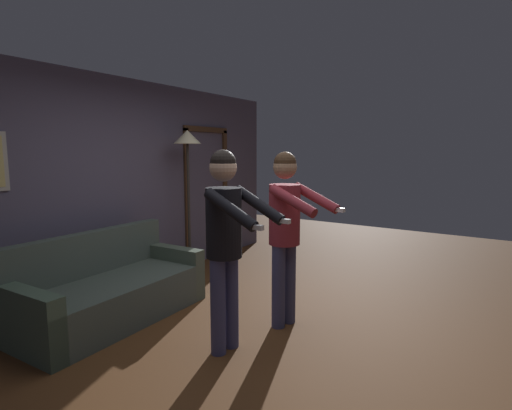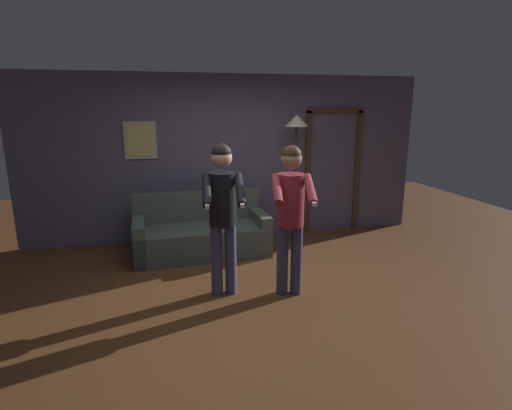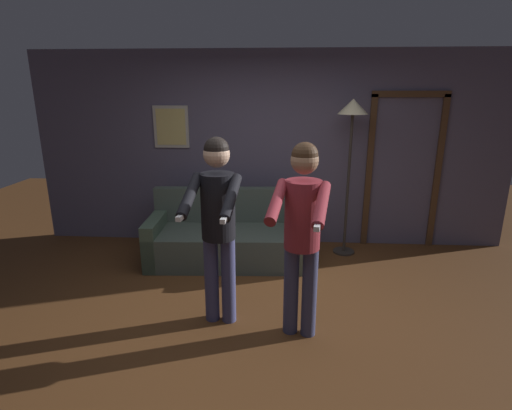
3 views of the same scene
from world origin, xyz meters
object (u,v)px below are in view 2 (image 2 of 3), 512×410
object	(u,v)px
couch	(201,235)
torchiere_lamp	(296,134)
person_standing_right	(291,207)
person_standing_left	(223,206)

from	to	relation	value
couch	torchiere_lamp	size ratio (longest dim) A/B	0.98
torchiere_lamp	person_standing_right	distance (m)	2.12
couch	person_standing_right	distance (m)	1.93
torchiere_lamp	person_standing_right	xyz separation A→B (m)	(-0.67, -1.90, -0.66)
person_standing_left	person_standing_right	xyz separation A→B (m)	(0.73, -0.16, -0.01)
torchiere_lamp	couch	bearing A→B (deg)	-167.47
person_standing_left	person_standing_right	size ratio (longest dim) A/B	1.01
torchiere_lamp	person_standing_right	world-z (taller)	torchiere_lamp
couch	person_standing_left	world-z (taller)	person_standing_left
person_standing_left	person_standing_right	world-z (taller)	person_standing_left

